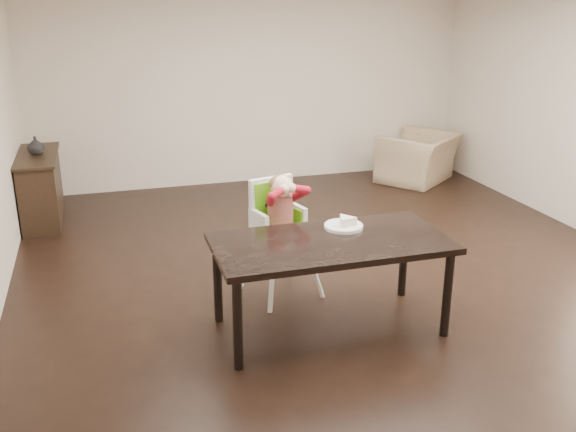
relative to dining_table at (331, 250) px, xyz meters
name	(u,v)px	position (x,y,z in m)	size (l,w,h in m)	color
ground	(345,279)	(0.46, 0.82, -0.67)	(7.00, 7.00, 0.00)	black
room_walls	(352,78)	(0.46, 0.82, 1.18)	(6.02, 7.02, 2.71)	beige
dining_table	(331,250)	(0.00, 0.00, 0.00)	(1.80, 0.90, 0.75)	black
high_chair	(279,211)	(-0.20, 0.73, 0.10)	(0.56, 0.56, 1.09)	white
plate	(344,224)	(0.20, 0.22, 0.11)	(0.38, 0.38, 0.09)	white
armchair	(419,150)	(2.66, 3.62, -0.22)	(1.03, 0.67, 0.90)	tan
sideboard	(41,188)	(-2.32, 3.38, -0.27)	(0.44, 1.26, 0.79)	black
vase	(36,146)	(-2.32, 3.41, 0.22)	(0.19, 0.20, 0.19)	#99999E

